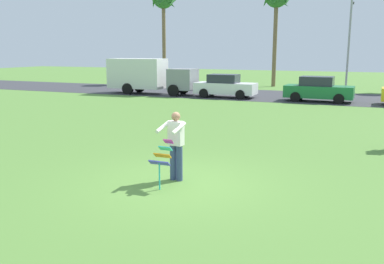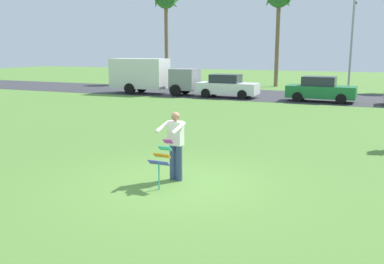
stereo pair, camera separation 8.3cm
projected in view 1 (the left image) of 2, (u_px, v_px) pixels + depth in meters
ground_plane at (181, 183)px, 10.14m from camera, size 120.00×120.00×0.00m
road_strip at (306, 97)px, 28.99m from camera, size 120.00×8.00×0.01m
person_kite_flyer at (176, 143)px, 10.20m from camera, size 0.58×0.68×1.73m
kite_held at (162, 157)px, 9.69m from camera, size 0.51×0.63×1.12m
parked_truck_grey_van at (147, 75)px, 30.92m from camera, size 6.77×2.30×2.62m
parked_car_white at (225, 86)px, 28.67m from camera, size 4.21×1.86×1.60m
parked_car_green at (318, 90)px, 26.25m from camera, size 4.23×1.90×1.60m
palm_tree_left_near at (163, 2)px, 40.49m from camera, size 2.58×2.71×9.35m
palm_tree_right_near at (276, 0)px, 36.31m from camera, size 2.58×2.71×9.01m
streetlight_pole at (349, 40)px, 31.76m from camera, size 0.24×1.65×7.00m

